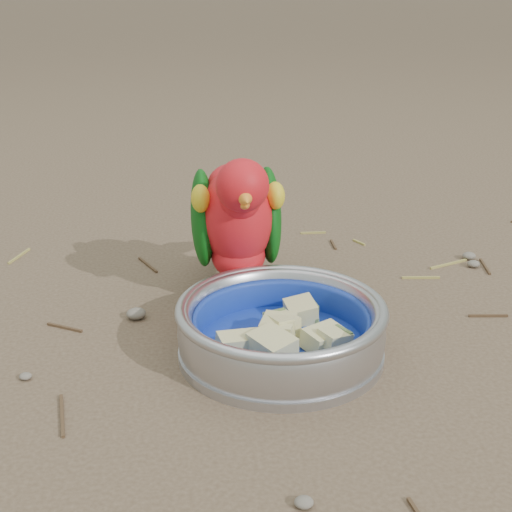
{
  "coord_description": "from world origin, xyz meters",
  "views": [
    {
      "loc": [
        -0.11,
        -0.63,
        0.38
      ],
      "look_at": [
        -0.03,
        0.13,
        0.08
      ],
      "focal_mm": 50.0,
      "sensor_mm": 36.0,
      "label": 1
    }
  ],
  "objects": [
    {
      "name": "ground",
      "position": [
        0.0,
        0.0,
        0.0
      ],
      "size": [
        60.0,
        60.0,
        0.0
      ],
      "primitive_type": "plane",
      "color": "brown"
    },
    {
      "name": "food_bowl",
      "position": [
        -0.01,
        0.04,
        0.01
      ],
      "size": [
        0.22,
        0.22,
        0.02
      ],
      "primitive_type": "cylinder",
      "color": "#B2B2BA",
      "rests_on": "ground"
    },
    {
      "name": "bowl_wall",
      "position": [
        -0.01,
        0.04,
        0.04
      ],
      "size": [
        0.22,
        0.22,
        0.04
      ],
      "primitive_type": null,
      "color": "#B2B2BA",
      "rests_on": "food_bowl"
    },
    {
      "name": "ground_debris",
      "position": [
        -0.04,
        0.0,
        0.0
      ],
      "size": [
        0.9,
        0.8,
        0.01
      ],
      "primitive_type": null,
      "color": "#9F9247",
      "rests_on": "ground"
    },
    {
      "name": "lory_parrot",
      "position": [
        -0.05,
        0.19,
        0.09
      ],
      "size": [
        0.12,
        0.24,
        0.19
      ],
      "primitive_type": null,
      "rotation": [
        0.0,
        0.0,
        -3.11
      ],
      "color": "red",
      "rests_on": "ground"
    },
    {
      "name": "fruit_wedges",
      "position": [
        -0.01,
        0.04,
        0.03
      ],
      "size": [
        0.13,
        0.13,
        0.03
      ],
      "primitive_type": null,
      "color": "#D3CB89",
      "rests_on": "food_bowl"
    }
  ]
}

